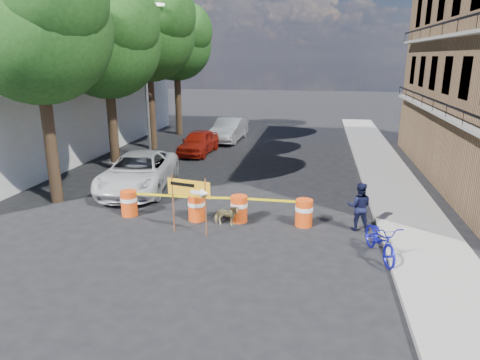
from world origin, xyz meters
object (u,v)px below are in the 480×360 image
at_px(barrel_far_right, 304,212).
at_px(sedan_silver, 229,130).
at_px(dog, 226,216).
at_px(sedan_red, 199,142).
at_px(barrel_far_left, 129,203).
at_px(detour_sign, 194,193).
at_px(barrel_mid_right, 239,208).
at_px(barrel_mid_left, 196,207).
at_px(pedestrian, 359,207).
at_px(suv_white, 138,172).
at_px(bicycle, 382,223).

distance_m(barrel_far_right, sedan_silver, 15.05).
distance_m(dog, sedan_red, 11.06).
distance_m(barrel_far_left, sedan_silver, 14.19).
bearing_deg(dog, detour_sign, 137.46).
distance_m(barrel_mid_right, sedan_silver, 14.41).
distance_m(barrel_mid_left, barrel_mid_right, 1.45).
relative_size(barrel_far_left, detour_sign, 0.48).
distance_m(detour_sign, sedan_silver, 15.58).
relative_size(barrel_mid_left, pedestrian, 0.57).
bearing_deg(detour_sign, dog, 62.49).
xyz_separation_m(detour_sign, sedan_red, (-3.06, 11.31, -0.70)).
bearing_deg(barrel_far_left, barrel_far_right, 1.33).
xyz_separation_m(detour_sign, suv_white, (-3.67, 4.22, -0.62)).
xyz_separation_m(suv_white, sedan_red, (0.61, 7.09, -0.08)).
relative_size(barrel_mid_right, pedestrian, 0.57).
xyz_separation_m(barrel_mid_right, barrel_far_right, (2.17, -0.00, 0.00)).
height_order(barrel_mid_left, sedan_red, sedan_red).
relative_size(dog, sedan_red, 0.20).
xyz_separation_m(pedestrian, bicycle, (0.43, -1.93, 0.23)).
xyz_separation_m(pedestrian, sedan_red, (-8.10, 9.96, -0.12)).
bearing_deg(detour_sign, barrel_mid_right, 62.65).
relative_size(barrel_mid_right, suv_white, 0.17).
bearing_deg(dog, barrel_mid_right, -42.02).
bearing_deg(sedan_red, detour_sign, -72.01).
distance_m(detour_sign, pedestrian, 5.25).
bearing_deg(sedan_silver, dog, -74.83).
bearing_deg(suv_white, barrel_mid_right, -37.78).
distance_m(pedestrian, sedan_red, 12.84).
height_order(barrel_far_left, barrel_mid_left, same).
height_order(barrel_far_right, sedan_red, sedan_red).
bearing_deg(sedan_silver, detour_sign, -78.36).
bearing_deg(barrel_far_right, bicycle, -42.21).
distance_m(barrel_far_left, sedan_red, 10.08).
distance_m(barrel_mid_right, suv_white, 5.59).
bearing_deg(bicycle, barrel_mid_left, 148.05).
distance_m(detour_sign, suv_white, 5.63).
bearing_deg(bicycle, pedestrian, 87.96).
bearing_deg(sedan_silver, suv_white, -94.04).
relative_size(detour_sign, suv_white, 0.35).
bearing_deg(barrel_mid_right, sedan_silver, 103.12).
relative_size(barrel_far_left, dog, 1.11).
height_order(barrel_mid_right, sedan_silver, sedan_silver).
relative_size(barrel_far_left, bicycle, 0.44).
relative_size(barrel_far_left, barrel_mid_left, 1.00).
bearing_deg(barrel_mid_right, barrel_far_right, -0.03).
height_order(dog, sedan_silver, sedan_silver).
xyz_separation_m(barrel_far_left, detour_sign, (2.75, -1.24, 0.90)).
xyz_separation_m(barrel_mid_left, barrel_far_right, (3.61, 0.15, 0.00)).
xyz_separation_m(barrel_mid_right, dog, (-0.35, -0.43, -0.13)).
height_order(detour_sign, suv_white, detour_sign).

